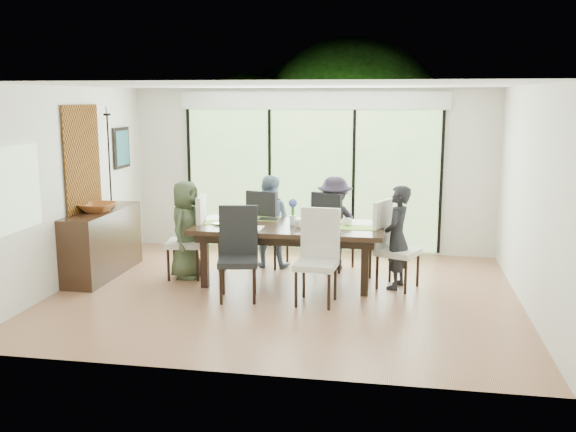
% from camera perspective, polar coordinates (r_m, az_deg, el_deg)
% --- Properties ---
extents(floor, '(6.00, 5.00, 0.01)m').
position_cam_1_polar(floor, '(8.51, -0.29, -6.97)').
color(floor, brown).
rests_on(floor, ground).
extents(ceiling, '(6.00, 5.00, 0.01)m').
position_cam_1_polar(ceiling, '(8.11, -0.31, 11.60)').
color(ceiling, white).
rests_on(ceiling, wall_back).
extents(wall_back, '(6.00, 0.02, 2.70)m').
position_cam_1_polar(wall_back, '(10.66, 2.11, 4.05)').
color(wall_back, silver).
rests_on(wall_back, floor).
extents(wall_front, '(6.00, 0.02, 2.70)m').
position_cam_1_polar(wall_front, '(5.79, -4.75, -1.53)').
color(wall_front, white).
rests_on(wall_front, floor).
extents(wall_left, '(0.02, 5.00, 2.70)m').
position_cam_1_polar(wall_left, '(9.22, -19.05, 2.45)').
color(wall_left, silver).
rests_on(wall_left, floor).
extents(wall_right, '(0.02, 5.00, 2.70)m').
position_cam_1_polar(wall_right, '(8.22, 20.82, 1.41)').
color(wall_right, silver).
rests_on(wall_right, floor).
extents(glass_doors, '(4.20, 0.02, 2.30)m').
position_cam_1_polar(glass_doors, '(10.64, 2.08, 3.22)').
color(glass_doors, '#598C3F').
rests_on(glass_doors, wall_back).
extents(blinds_header, '(4.40, 0.06, 0.28)m').
position_cam_1_polar(blinds_header, '(10.54, 2.12, 10.24)').
color(blinds_header, white).
rests_on(blinds_header, wall_back).
extents(mullion_a, '(0.05, 0.04, 2.30)m').
position_cam_1_polar(mullion_a, '(11.11, -8.74, 3.42)').
color(mullion_a, black).
rests_on(mullion_a, wall_back).
extents(mullion_b, '(0.05, 0.04, 2.30)m').
position_cam_1_polar(mullion_b, '(10.75, -1.63, 3.30)').
color(mullion_b, black).
rests_on(mullion_b, wall_back).
extents(mullion_c, '(0.05, 0.04, 2.30)m').
position_cam_1_polar(mullion_c, '(10.56, 5.84, 3.12)').
color(mullion_c, black).
rests_on(mullion_c, wall_back).
extents(mullion_d, '(0.05, 0.04, 2.30)m').
position_cam_1_polar(mullion_d, '(10.55, 13.46, 2.88)').
color(mullion_d, black).
rests_on(mullion_d, wall_back).
extents(side_window, '(0.02, 0.90, 1.00)m').
position_cam_1_polar(side_window, '(8.16, -22.92, 2.27)').
color(side_window, '#8CAD7F').
rests_on(side_window, wall_left).
extents(deck, '(6.00, 1.80, 0.10)m').
position_cam_1_polar(deck, '(11.77, 2.67, -2.25)').
color(deck, brown).
rests_on(deck, ground).
extents(rail_top, '(6.00, 0.08, 0.06)m').
position_cam_1_polar(rail_top, '(12.43, 3.16, 1.25)').
color(rail_top, brown).
rests_on(rail_top, deck).
extents(foliage_left, '(3.20, 3.20, 3.20)m').
position_cam_1_polar(foliage_left, '(13.62, -3.86, 5.84)').
color(foliage_left, '#14380F').
rests_on(foliage_left, ground).
extents(foliage_mid, '(4.00, 4.00, 4.00)m').
position_cam_1_polar(foliage_mid, '(13.84, 5.67, 7.38)').
color(foliage_mid, '#14380F').
rests_on(foliage_mid, ground).
extents(foliage_right, '(2.80, 2.80, 2.80)m').
position_cam_1_polar(foliage_right, '(13.07, 13.28, 4.58)').
color(foliage_right, '#14380F').
rests_on(foliage_right, ground).
extents(foliage_far, '(3.60, 3.60, 3.60)m').
position_cam_1_polar(foliage_far, '(14.66, 1.95, 6.89)').
color(foliage_far, '#14380F').
rests_on(foliage_far, ground).
extents(table_top, '(2.60, 1.19, 0.07)m').
position_cam_1_polar(table_top, '(8.84, 0.05, -1.04)').
color(table_top, black).
rests_on(table_top, floor).
extents(table_apron, '(2.39, 0.98, 0.11)m').
position_cam_1_polar(table_apron, '(8.86, 0.05, -1.66)').
color(table_apron, black).
rests_on(table_apron, floor).
extents(table_leg_fl, '(0.10, 0.10, 0.75)m').
position_cam_1_polar(table_leg_fl, '(8.77, -7.42, -3.94)').
color(table_leg_fl, black).
rests_on(table_leg_fl, floor).
extents(table_leg_fr, '(0.10, 0.10, 0.75)m').
position_cam_1_polar(table_leg_fr, '(8.40, 6.84, -4.59)').
color(table_leg_fr, black).
rests_on(table_leg_fr, floor).
extents(table_leg_bl, '(0.10, 0.10, 0.75)m').
position_cam_1_polar(table_leg_bl, '(9.57, -5.89, -2.68)').
color(table_leg_bl, black).
rests_on(table_leg_bl, floor).
extents(table_leg_br, '(0.10, 0.10, 0.75)m').
position_cam_1_polar(table_leg_br, '(9.23, 7.15, -3.21)').
color(table_leg_br, black).
rests_on(table_leg_br, floor).
extents(chair_left_end, '(0.56, 0.56, 1.19)m').
position_cam_1_polar(chair_left_end, '(9.25, -9.14, -1.82)').
color(chair_left_end, silver).
rests_on(chair_left_end, floor).
extents(chair_right_end, '(0.66, 0.66, 1.19)m').
position_cam_1_polar(chair_right_end, '(8.75, 9.78, -2.55)').
color(chair_right_end, silver).
rests_on(chair_right_end, floor).
extents(chair_far_left, '(0.62, 0.62, 1.19)m').
position_cam_1_polar(chair_far_left, '(9.78, -1.68, -1.02)').
color(chair_far_left, black).
rests_on(chair_far_left, floor).
extents(chair_far_right, '(0.66, 0.66, 1.19)m').
position_cam_1_polar(chair_far_right, '(9.63, 4.16, -1.22)').
color(chair_far_right, black).
rests_on(chair_far_right, floor).
extents(chair_near_left, '(0.59, 0.59, 1.19)m').
position_cam_1_polar(chair_near_left, '(8.15, -4.48, -3.39)').
color(chair_near_left, black).
rests_on(chair_near_left, floor).
extents(chair_near_right, '(0.54, 0.54, 1.19)m').
position_cam_1_polar(chair_near_right, '(7.97, 2.52, -3.70)').
color(chair_near_right, beige).
rests_on(chair_near_right, floor).
extents(person_left_end, '(0.48, 0.70, 1.40)m').
position_cam_1_polar(person_left_end, '(9.22, -9.04, -1.20)').
color(person_left_end, '#404E34').
rests_on(person_left_end, floor).
extents(person_right_end, '(0.56, 0.73, 1.40)m').
position_cam_1_polar(person_right_end, '(8.73, 9.67, -1.89)').
color(person_right_end, black).
rests_on(person_right_end, floor).
extents(person_far_left, '(0.68, 0.46, 1.40)m').
position_cam_1_polar(person_far_left, '(9.74, -1.71, -0.45)').
color(person_far_left, '#6E869F').
rests_on(person_far_left, floor).
extents(person_far_right, '(0.68, 0.45, 1.40)m').
position_cam_1_polar(person_far_right, '(9.59, 4.15, -0.64)').
color(person_far_right, '#231D2B').
rests_on(person_far_right, floor).
extents(placemat_left, '(0.48, 0.35, 0.01)m').
position_cam_1_polar(placemat_left, '(9.04, -5.89, -0.60)').
color(placemat_left, '#85A139').
rests_on(placemat_left, table_top).
extents(placemat_right, '(0.48, 0.35, 0.01)m').
position_cam_1_polar(placemat_right, '(8.72, 6.22, -1.02)').
color(placemat_right, '#7DB13F').
rests_on(placemat_right, table_top).
extents(placemat_far_l, '(0.48, 0.35, 0.01)m').
position_cam_1_polar(placemat_far_l, '(9.30, -2.25, -0.24)').
color(placemat_far_l, '#83A93C').
rests_on(placemat_far_l, table_top).
extents(placemat_far_r, '(0.48, 0.35, 0.01)m').
position_cam_1_polar(placemat_far_r, '(9.14, 3.88, -0.44)').
color(placemat_far_r, olive).
rests_on(placemat_far_r, table_top).
extents(placemat_paper, '(0.48, 0.35, 0.01)m').
position_cam_1_polar(placemat_paper, '(8.65, -3.88, -1.07)').
color(placemat_paper, white).
rests_on(placemat_paper, table_top).
extents(tablet_far_l, '(0.28, 0.20, 0.01)m').
position_cam_1_polar(tablet_far_l, '(9.23, -1.71, -0.25)').
color(tablet_far_l, black).
rests_on(tablet_far_l, table_top).
extents(tablet_far_r, '(0.26, 0.18, 0.01)m').
position_cam_1_polar(tablet_far_r, '(9.10, 3.54, -0.43)').
color(tablet_far_r, black).
rests_on(tablet_far_r, table_top).
extents(papers, '(0.33, 0.24, 0.00)m').
position_cam_1_polar(papers, '(8.69, 4.55, -1.04)').
color(papers, white).
rests_on(papers, table_top).
extents(platter_base, '(0.28, 0.28, 0.03)m').
position_cam_1_polar(platter_base, '(8.65, -3.88, -0.96)').
color(platter_base, white).
rests_on(platter_base, table_top).
extents(platter_snacks, '(0.22, 0.22, 0.02)m').
position_cam_1_polar(platter_snacks, '(8.65, -3.88, -0.84)').
color(platter_snacks, '#D75A19').
rests_on(platter_snacks, table_top).
extents(vase, '(0.09, 0.09, 0.13)m').
position_cam_1_polar(vase, '(8.86, 0.43, -0.37)').
color(vase, silver).
rests_on(vase, table_top).
extents(hyacinth_stems, '(0.04, 0.04, 0.17)m').
position_cam_1_polar(hyacinth_stems, '(8.84, 0.43, 0.46)').
color(hyacinth_stems, '#337226').
rests_on(hyacinth_stems, table_top).
extents(hyacinth_blooms, '(0.12, 0.12, 0.12)m').
position_cam_1_polar(hyacinth_blooms, '(8.82, 0.43, 1.16)').
color(hyacinth_blooms, '#4351A8').
rests_on(hyacinth_blooms, table_top).
extents(laptop, '(0.41, 0.42, 0.03)m').
position_cam_1_polar(laptop, '(8.92, -5.44, -0.68)').
color(laptop, silver).
rests_on(laptop, table_top).
extents(cup_a, '(0.18, 0.18, 0.10)m').
position_cam_1_polar(cup_a, '(9.11, -4.12, -0.17)').
color(cup_a, white).
rests_on(cup_a, table_top).
extents(cup_b, '(0.14, 0.14, 0.10)m').
position_cam_1_polar(cup_b, '(8.70, 0.91, -0.67)').
color(cup_b, white).
rests_on(cup_b, table_top).
extents(cup_c, '(0.19, 0.19, 0.10)m').
position_cam_1_polar(cup_c, '(8.82, 5.29, -0.55)').
color(cup_c, white).
rests_on(cup_c, table_top).
extents(book, '(0.28, 0.30, 0.02)m').
position_cam_1_polar(book, '(8.84, 1.71, -0.76)').
color(book, white).
rests_on(book, table_top).
extents(sideboard, '(0.48, 1.70, 0.96)m').
position_cam_1_polar(sideboard, '(9.65, -16.15, -2.31)').
color(sideboard, black).
rests_on(sideboard, floor).
extents(bowl, '(0.51, 0.51, 0.12)m').
position_cam_1_polar(bowl, '(9.46, -16.58, 0.75)').
color(bowl, brown).
rests_on(bowl, sideboard).
extents(candlestick_base, '(0.11, 0.11, 0.04)m').
position_cam_1_polar(candlestick_base, '(9.87, -15.41, 0.96)').
color(candlestick_base, black).
rests_on(candlestick_base, sideboard).
extents(candlestick_shaft, '(0.03, 0.03, 1.33)m').
position_cam_1_polar(candlestick_shaft, '(9.78, -15.61, 4.82)').
color(candlestick_shaft, black).
rests_on(candlestick_shaft, sideboard).
extents(candlestick_pan, '(0.11, 0.11, 0.03)m').
position_cam_1_polar(candlestick_pan, '(9.74, -15.80, 8.67)').
color(candlestick_pan, black).
rests_on(candlestick_pan, sideboard).
extents(candle, '(0.04, 0.04, 0.11)m').
position_cam_1_polar(candle, '(9.74, -15.82, 9.05)').
color(candle, silver).
rests_on(candle, sideboard).
extents(tapestry, '(0.02, 1.00, 1.50)m').
position_cam_1_polar(tapestry, '(9.51, -17.81, 4.88)').
color(tapestry, brown).
rests_on(tapestry, wall_left).
extents(art_frame, '(0.03, 0.55, 0.65)m').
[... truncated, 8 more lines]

